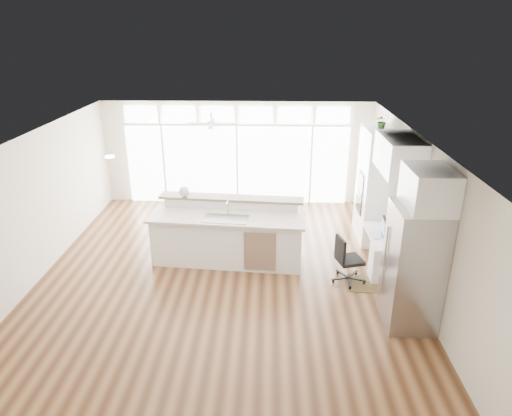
{
  "coord_description": "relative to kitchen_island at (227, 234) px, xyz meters",
  "views": [
    {
      "loc": [
        0.85,
        -7.66,
        4.52
      ],
      "look_at": [
        0.6,
        0.6,
        1.17
      ],
      "focal_mm": 32.0,
      "sensor_mm": 36.0,
      "label": 1
    }
  ],
  "objects": [
    {
      "name": "monitor",
      "position": [
        3.02,
        -0.26,
        0.32
      ],
      "size": [
        0.11,
        0.43,
        0.35
      ],
      "primitive_type": "cube",
      "rotation": [
        0.0,
        0.0,
        -0.09
      ],
      "color": "black",
      "rests_on": "desk_nook"
    },
    {
      "name": "refrigerator",
      "position": [
        3.08,
        -1.91,
        0.39
      ],
      "size": [
        0.76,
        0.9,
        2.0
      ],
      "primitive_type": "cube",
      "color": "#A5A5A9",
      "rests_on": "floor"
    },
    {
      "name": "floor",
      "position": [
        -0.03,
        -0.56,
        -0.62
      ],
      "size": [
        7.0,
        8.0,
        0.02
      ],
      "primitive_type": "cube",
      "color": "#482916",
      "rests_on": "ground"
    },
    {
      "name": "wall_left",
      "position": [
        -3.53,
        -0.56,
        0.74
      ],
      "size": [
        0.04,
        8.0,
        2.7
      ],
      "primitive_type": "cube",
      "color": "beige",
      "rests_on": "floor"
    },
    {
      "name": "keyboard",
      "position": [
        2.85,
        -0.26,
        0.15
      ],
      "size": [
        0.15,
        0.36,
        0.02
      ],
      "primitive_type": "cube",
      "rotation": [
        0.0,
        0.0,
        0.06
      ],
      "color": "silver",
      "rests_on": "desk_nook"
    },
    {
      "name": "desk_window",
      "position": [
        3.43,
        -0.26,
        0.94
      ],
      "size": [
        0.04,
        0.85,
        0.85
      ],
      "primitive_type": "cube",
      "color": "white",
      "rests_on": "wall_right"
    },
    {
      "name": "kitchen_island",
      "position": [
        0.0,
        0.0,
        0.0
      ],
      "size": [
        3.18,
        1.44,
        1.23
      ],
      "primitive_type": "cube",
      "rotation": [
        0.0,
        0.0,
        -0.09
      ],
      "color": "white",
      "rests_on": "floor"
    },
    {
      "name": "glass_wall",
      "position": [
        -0.03,
        3.38,
        0.44
      ],
      "size": [
        5.8,
        0.06,
        2.08
      ],
      "primitive_type": "cube",
      "color": "white",
      "rests_on": "wall_back"
    },
    {
      "name": "ceiling_fan",
      "position": [
        -0.53,
        2.24,
        1.87
      ],
      "size": [
        1.16,
        1.16,
        0.32
      ],
      "primitive_type": "cube",
      "color": "white",
      "rests_on": "ceiling"
    },
    {
      "name": "framed_photos",
      "position": [
        3.43,
        0.36,
        0.79
      ],
      "size": [
        0.06,
        0.22,
        0.8
      ],
      "primitive_type": "cube",
      "color": "black",
      "rests_on": "wall_right"
    },
    {
      "name": "upper_cabinets",
      "position": [
        3.14,
        -0.26,
        1.74
      ],
      "size": [
        0.64,
        1.3,
        0.64
      ],
      "primitive_type": "cube",
      "color": "white",
      "rests_on": "wall_right"
    },
    {
      "name": "transom_row",
      "position": [
        -0.03,
        3.38,
        1.77
      ],
      "size": [
        5.9,
        0.06,
        0.4
      ],
      "primitive_type": "cube",
      "color": "white",
      "rests_on": "wall_back"
    },
    {
      "name": "wall_back",
      "position": [
        -0.03,
        3.44,
        0.74
      ],
      "size": [
        7.0,
        0.04,
        2.7
      ],
      "primitive_type": "cube",
      "color": "beige",
      "rests_on": "floor"
    },
    {
      "name": "fridge_cabinet",
      "position": [
        3.14,
        -1.91,
        1.69
      ],
      "size": [
        0.64,
        0.9,
        0.6
      ],
      "primitive_type": "cube",
      "color": "white",
      "rests_on": "wall_right"
    },
    {
      "name": "oven_cabinet",
      "position": [
        3.14,
        1.24,
        0.64
      ],
      "size": [
        0.64,
        1.2,
        2.5
      ],
      "primitive_type": "cube",
      "color": "white",
      "rests_on": "floor"
    },
    {
      "name": "office_chair",
      "position": [
        2.34,
        -0.69,
        -0.16
      ],
      "size": [
        0.57,
        0.55,
        0.92
      ],
      "primitive_type": "cube",
      "rotation": [
        0.0,
        0.0,
        0.26
      ],
      "color": "black",
      "rests_on": "floor"
    },
    {
      "name": "recessed_lights",
      "position": [
        -0.03,
        -0.36,
        2.07
      ],
      "size": [
        3.4,
        3.0,
        0.02
      ],
      "primitive_type": "cube",
      "color": "white",
      "rests_on": "ceiling"
    },
    {
      "name": "desk_nook",
      "position": [
        3.1,
        -0.26,
        -0.23
      ],
      "size": [
        0.72,
        1.3,
        0.76
      ],
      "primitive_type": "cube",
      "color": "white",
      "rests_on": "floor"
    },
    {
      "name": "ceiling",
      "position": [
        -0.03,
        -0.56,
        2.09
      ],
      "size": [
        7.0,
        8.0,
        0.02
      ],
      "primitive_type": "cube",
      "color": "silver",
      "rests_on": "wall_back"
    },
    {
      "name": "wall_right",
      "position": [
        3.47,
        -0.56,
        0.74
      ],
      "size": [
        0.04,
        8.0,
        2.7
      ],
      "primitive_type": "cube",
      "color": "beige",
      "rests_on": "floor"
    },
    {
      "name": "wall_front",
      "position": [
        -0.03,
        -4.56,
        0.74
      ],
      "size": [
        7.0,
        0.04,
        2.7
      ],
      "primitive_type": "cube",
      "color": "beige",
      "rests_on": "floor"
    },
    {
      "name": "potted_plant",
      "position": [
        3.14,
        1.24,
        2.01
      ],
      "size": [
        0.29,
        0.32,
        0.24
      ],
      "primitive_type": "imported",
      "rotation": [
        0.0,
        0.0,
        -0.02
      ],
      "color": "#2B5524",
      "rests_on": "oven_cabinet"
    },
    {
      "name": "fishbowl",
      "position": [
        -0.91,
        0.48,
        0.72
      ],
      "size": [
        0.23,
        0.23,
        0.22
      ],
      "primitive_type": "sphere",
      "rotation": [
        0.0,
        0.0,
        0.05
      ],
      "color": "silver",
      "rests_on": "kitchen_island"
    },
    {
      "name": "rug",
      "position": [
        2.68,
        -0.8,
        -0.61
      ],
      "size": [
        0.86,
        0.64,
        0.01
      ],
      "primitive_type": "cube",
      "rotation": [
        0.0,
        0.0,
        -0.06
      ],
      "color": "#362611",
      "rests_on": "floor"
    }
  ]
}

